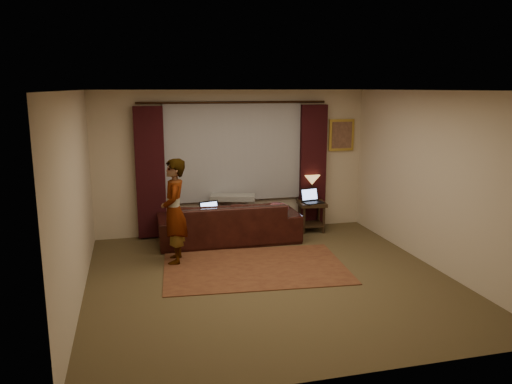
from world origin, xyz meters
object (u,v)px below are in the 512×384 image
end_table (312,216)px  person (174,211)px  laptop_table (313,196)px  laptop_sofa (212,210)px  sofa (229,214)px  tiffany_lamp (312,188)px

end_table → person: (-2.62, -1.10, 0.52)m
end_table → laptop_table: laptop_table is taller
laptop_sofa → person: 1.00m
sofa → laptop_sofa: (-0.31, -0.14, 0.13)m
person → laptop_sofa: bearing=141.7°
sofa → tiffany_lamp: bearing=-164.8°
sofa → person: bearing=40.8°
laptop_sofa → end_table: size_ratio=0.67×
end_table → person: person is taller
laptop_table → laptop_sofa: bearing=179.0°
laptop_table → tiffany_lamp: bearing=63.8°
laptop_sofa → tiffany_lamp: tiffany_lamp is taller
sofa → laptop_sofa: sofa is taller
laptop_sofa → laptop_table: bearing=-7.0°
tiffany_lamp → sofa: bearing=-165.7°
sofa → person: person is taller
tiffany_lamp → person: 2.96m
sofa → person: size_ratio=1.51×
laptop_sofa → laptop_table: (1.92, 0.32, 0.07)m
tiffany_lamp → end_table: bearing=-109.1°
tiffany_lamp → laptop_table: tiffany_lamp is taller
end_table → tiffany_lamp: size_ratio=1.19×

